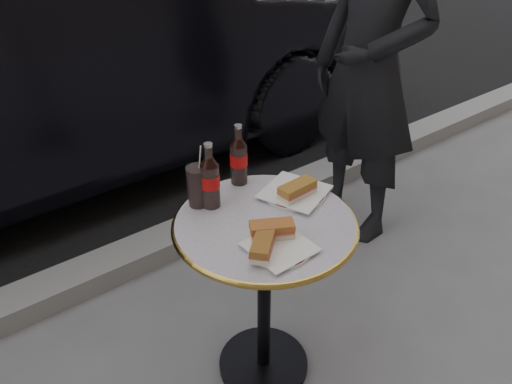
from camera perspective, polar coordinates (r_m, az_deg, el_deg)
ground at (r=2.17m, az=0.85°, el=-19.21°), size 80.00×80.00×0.00m
curb at (r=2.69m, az=-11.10°, el=-6.12°), size 40.00×0.20×0.12m
bistro_table at (r=1.89m, az=0.94°, el=-12.32°), size 0.62×0.62×0.73m
plate_left at (r=1.53m, az=2.73°, el=-6.47°), size 0.22×0.22×0.01m
plate_right at (r=1.79m, az=4.43°, el=-0.16°), size 0.26×0.26×0.01m
sandwich_left_a at (r=1.50m, az=0.77°, el=-6.21°), size 0.14×0.13×0.05m
sandwich_left_b at (r=1.56m, az=1.83°, el=-4.41°), size 0.15×0.12×0.05m
sandwich_right at (r=1.75m, az=4.74°, el=0.17°), size 0.14×0.07×0.05m
cola_bottle_left at (r=1.68m, az=-5.30°, el=1.90°), size 0.08×0.08×0.24m
cola_bottle_right at (r=1.81m, az=-2.00°, el=4.31°), size 0.09×0.09×0.23m
cola_glass at (r=1.71m, az=-6.69°, el=0.70°), size 0.10×0.10×0.15m
parked_car at (r=3.39m, az=-22.95°, el=14.20°), size 1.67×4.75×1.56m
pedestrian at (r=2.55m, az=12.91°, el=13.46°), size 0.45×0.67×1.81m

